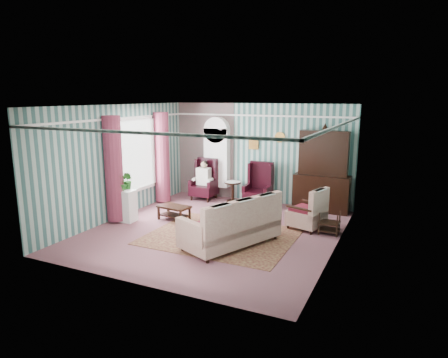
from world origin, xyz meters
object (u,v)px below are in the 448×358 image
at_px(wingback_right, 258,185).
at_px(plant_stand, 125,206).
at_px(nest_table, 329,223).
at_px(coffee_table, 174,213).
at_px(seated_woman, 204,180).
at_px(wingback_left, 204,179).
at_px(round_side_table, 233,192).
at_px(floral_armchair, 307,206).
at_px(bookcase, 217,162).
at_px(dresser_hutch, 323,169).
at_px(sofa, 231,220).

distance_m(wingback_right, plant_stand, 3.76).
xyz_separation_m(nest_table, coffee_table, (-3.79, -0.60, -0.09)).
xyz_separation_m(wingback_right, seated_woman, (-1.75, 0.00, -0.04)).
height_order(wingback_left, seated_woman, wingback_left).
distance_m(round_side_table, coffee_table, 2.38).
bearing_deg(nest_table, coffee_table, -171.00).
bearing_deg(floral_armchair, bookcase, 78.44).
bearing_deg(wingback_right, wingback_left, 180.00).
height_order(bookcase, round_side_table, bookcase).
relative_size(bookcase, dresser_hutch, 0.95).
height_order(seated_woman, plant_stand, seated_woman).
height_order(dresser_hutch, nest_table, dresser_hutch).
distance_m(seated_woman, floral_armchair, 3.76).
bearing_deg(seated_woman, bookcase, 57.34).
bearing_deg(wingback_right, round_side_table, 169.99).
distance_m(bookcase, plant_stand, 3.39).
bearing_deg(bookcase, sofa, -59.76).
distance_m(bookcase, floral_armchair, 3.75).
relative_size(plant_stand, sofa, 0.37).
height_order(wingback_left, wingback_right, same).
xyz_separation_m(seated_woman, plant_stand, (-0.80, -2.75, -0.19)).
bearing_deg(dresser_hutch, round_side_table, -177.36).
relative_size(seated_woman, coffee_table, 1.45).
bearing_deg(floral_armchair, sofa, 162.64).
bearing_deg(nest_table, dresser_hutch, 107.39).
bearing_deg(floral_armchair, wingback_right, 68.72).
xyz_separation_m(sofa, coffee_table, (-2.02, 0.98, -0.37)).
distance_m(dresser_hutch, coffee_table, 4.15).
relative_size(bookcase, seated_woman, 1.90).
distance_m(bookcase, wingback_right, 1.63).
relative_size(wingback_left, sofa, 0.57).
relative_size(nest_table, sofa, 0.25).
bearing_deg(nest_table, wingback_right, 146.25).
xyz_separation_m(bookcase, wingback_right, (1.50, -0.39, -0.50)).
distance_m(wingback_right, floral_armchair, 2.23).
relative_size(sofa, coffee_table, 2.70).
relative_size(wingback_right, round_side_table, 2.08).
bearing_deg(coffee_table, bookcase, 90.71).
height_order(wingback_right, coffee_table, wingback_right).
height_order(bookcase, plant_stand, bookcase).
distance_m(round_side_table, plant_stand, 3.36).
xyz_separation_m(seated_woman, floral_armchair, (3.50, -1.39, -0.05)).
bearing_deg(wingback_left, seated_woman, 0.00).
distance_m(bookcase, coffee_table, 2.71).
bearing_deg(dresser_hutch, seated_woman, -175.59).
bearing_deg(sofa, seated_woman, 59.77).
distance_m(nest_table, plant_stand, 5.02).
bearing_deg(floral_armchair, nest_table, -89.06).
distance_m(bookcase, nest_table, 4.37).
distance_m(seated_woman, plant_stand, 2.87).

